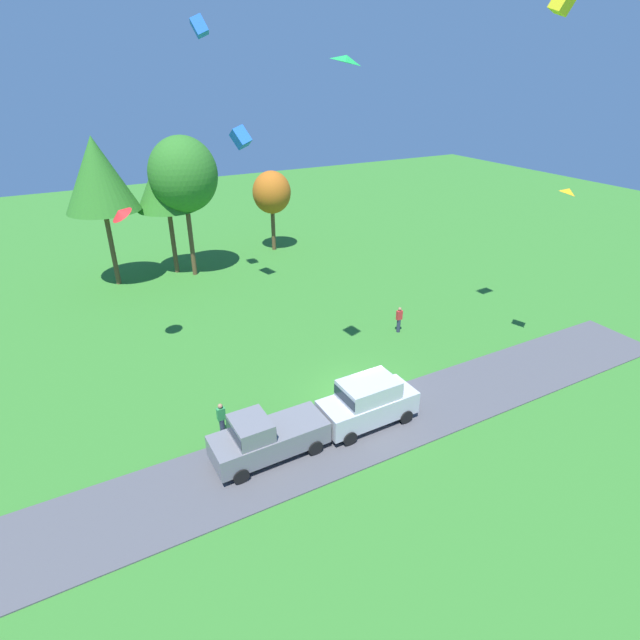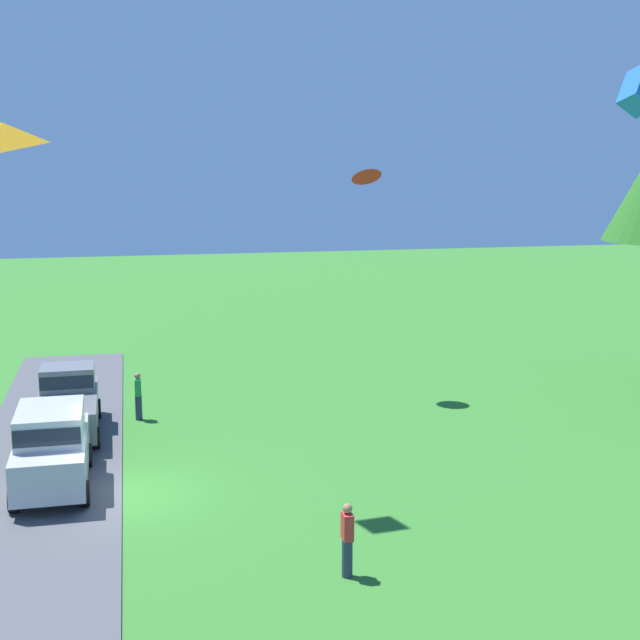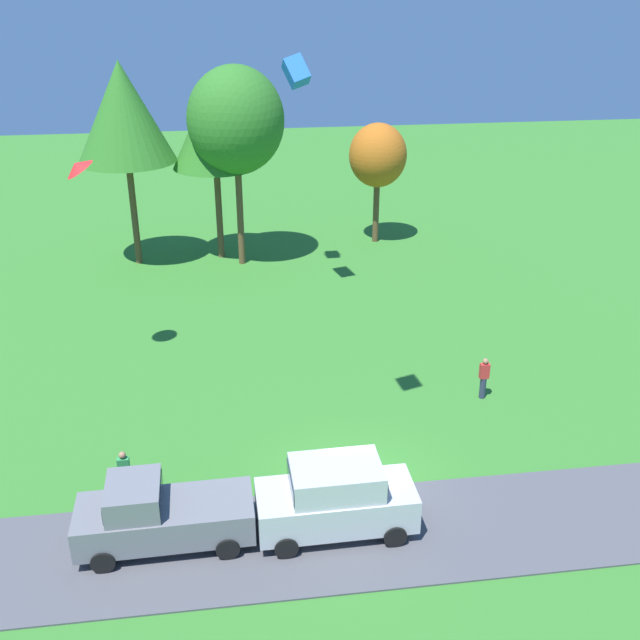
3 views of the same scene
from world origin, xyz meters
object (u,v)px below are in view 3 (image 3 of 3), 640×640
at_px(car_pickup_by_flagpole, 158,514).
at_px(kite_box_high_right, 296,71).
at_px(tree_far_left, 378,156).
at_px(person_on_lawn, 125,474).
at_px(person_beside_suv, 484,378).
at_px(tree_lone_near, 214,124).
at_px(car_suv_mid_row, 336,496).
at_px(tree_far_right, 123,112).
at_px(kite_delta_near_flag, 77,166).
at_px(tree_right_of_center, 236,121).

bearing_deg(car_pickup_by_flagpole, kite_box_high_right, 70.62).
bearing_deg(tree_far_left, person_on_lawn, -118.89).
distance_m(person_beside_suv, kite_box_high_right, 15.57).
bearing_deg(tree_lone_near, car_suv_mid_row, -83.08).
distance_m(person_on_lawn, tree_far_right, 22.54).
distance_m(tree_far_right, tree_far_left, 14.47).
bearing_deg(kite_delta_near_flag, person_beside_suv, -16.36).
bearing_deg(person_on_lawn, person_beside_suv, 18.28).
xyz_separation_m(car_pickup_by_flagpole, tree_right_of_center, (3.32, 22.65, 6.83)).
relative_size(person_on_lawn, kite_delta_near_flag, 1.49).
height_order(car_pickup_by_flagpole, tree_lone_near, tree_lone_near).
bearing_deg(car_suv_mid_row, tree_far_right, 107.71).
distance_m(person_on_lawn, person_beside_suv, 13.77).
bearing_deg(kite_delta_near_flag, car_pickup_by_flagpole, -75.33).
xyz_separation_m(person_on_lawn, person_beside_suv, (13.07, 4.32, 0.00)).
xyz_separation_m(car_suv_mid_row, tree_far_left, (6.45, 25.47, 3.93)).
bearing_deg(tree_far_left, kite_delta_near_flag, -135.08).
bearing_deg(car_pickup_by_flagpole, tree_right_of_center, 81.65).
relative_size(tree_right_of_center, tree_far_left, 1.51).
bearing_deg(kite_box_high_right, tree_far_right, 141.15).
relative_size(car_pickup_by_flagpole, kite_box_high_right, 4.36).
height_order(person_beside_suv, tree_far_left, tree_far_left).
height_order(person_on_lawn, tree_far_right, tree_far_right).
bearing_deg(person_beside_suv, kite_delta_near_flag, 163.64).
bearing_deg(tree_far_left, car_pickup_by_flagpole, -114.50).
xyz_separation_m(kite_delta_near_flag, kite_box_high_right, (8.77, 5.82, 2.52)).
relative_size(person_beside_suv, tree_right_of_center, 0.16).
xyz_separation_m(person_on_lawn, tree_far_left, (12.71, 23.03, 4.35)).
height_order(car_pickup_by_flagpole, tree_right_of_center, tree_right_of_center).
bearing_deg(kite_delta_near_flag, car_suv_mid_row, -54.35).
bearing_deg(person_beside_suv, tree_far_right, 130.37).
bearing_deg(tree_far_right, car_suv_mid_row, -72.29).
bearing_deg(car_suv_mid_row, tree_far_left, 75.78).
bearing_deg(tree_far_left, kite_box_high_right, -123.41).
bearing_deg(person_beside_suv, person_on_lawn, -161.72).
height_order(car_suv_mid_row, tree_far_right, tree_far_right).
bearing_deg(tree_right_of_center, kite_box_high_right, -66.20).
bearing_deg(person_on_lawn, tree_far_left, 61.11).
bearing_deg(car_pickup_by_flagpole, person_on_lawn, 116.75).
relative_size(tree_far_right, tree_lone_near, 1.10).
relative_size(tree_far_right, tree_right_of_center, 1.02).
xyz_separation_m(car_pickup_by_flagpole, car_suv_mid_row, (5.09, -0.14, 0.19)).
xyz_separation_m(car_pickup_by_flagpole, kite_box_high_right, (5.91, 16.79, 9.93)).
distance_m(tree_far_right, kite_box_high_right, 11.09).
bearing_deg(car_pickup_by_flagpole, tree_lone_near, 84.79).
distance_m(tree_far_right, kite_delta_near_flag, 12.58).
height_order(tree_far_left, kite_box_high_right, kite_box_high_right).
bearing_deg(tree_far_right, tree_right_of_center, -8.71).
relative_size(car_suv_mid_row, tree_far_right, 0.42).
xyz_separation_m(tree_far_right, kite_delta_near_flag, (-0.40, -12.57, 0.18)).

